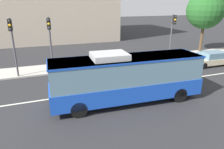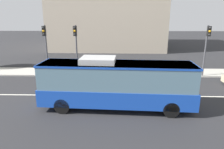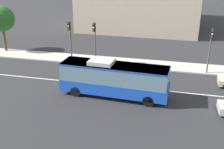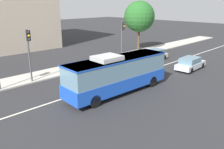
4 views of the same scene
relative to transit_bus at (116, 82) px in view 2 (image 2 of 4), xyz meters
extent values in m
plane|color=#28282B|center=(-1.33, 2.17, -1.81)|extent=(160.00, 160.00, 0.00)
cube|color=#B2ADA3|center=(-1.33, 9.08, -1.74)|extent=(80.00, 3.22, 0.14)
cube|color=silver|center=(-1.33, 2.17, -1.80)|extent=(76.00, 0.16, 0.01)
cube|color=#1947B7|center=(0.02, 0.00, -0.83)|extent=(10.12, 3.04, 1.10)
cube|color=slate|center=(0.02, 0.00, 0.50)|extent=(9.92, 2.95, 1.58)
cube|color=#1947B7|center=(0.02, 0.00, 1.23)|extent=(10.02, 3.01, 0.12)
cube|color=#B2B2B2|center=(-1.17, 0.06, 1.47)|extent=(2.29, 1.92, 0.36)
cylinder|color=black|center=(3.48, 0.91, -1.31)|extent=(1.01, 0.35, 1.00)
cylinder|color=black|center=(3.36, -1.28, -1.31)|extent=(1.01, 0.35, 1.00)
cylinder|color=black|center=(-3.31, 1.28, -1.31)|extent=(1.01, 0.35, 1.00)
cylinder|color=black|center=(-3.43, -0.91, -1.31)|extent=(1.01, 0.35, 1.00)
cylinder|color=#47474C|center=(-4.08, 7.79, 0.79)|extent=(0.16, 0.16, 5.20)
cube|color=black|center=(-4.10, 7.51, 2.84)|extent=(0.34, 0.30, 0.96)
sphere|color=#2D2D2D|center=(-4.11, 7.36, 3.16)|extent=(0.22, 0.22, 0.22)
sphere|color=#F9A514|center=(-4.11, 7.36, 2.84)|extent=(0.22, 0.22, 0.22)
sphere|color=#2D2D2D|center=(-4.11, 7.36, 2.52)|extent=(0.22, 0.22, 0.22)
cylinder|color=#47474C|center=(-7.15, 7.75, 0.79)|extent=(0.16, 0.16, 5.20)
cube|color=black|center=(-7.16, 7.47, 2.84)|extent=(0.33, 0.29, 0.96)
sphere|color=#2D2D2D|center=(-7.16, 7.32, 3.16)|extent=(0.22, 0.22, 0.22)
sphere|color=#F9A514|center=(-7.16, 7.32, 2.84)|extent=(0.22, 0.22, 0.22)
sphere|color=#2D2D2D|center=(-7.16, 7.32, 2.52)|extent=(0.22, 0.22, 0.22)
cylinder|color=#47474C|center=(8.86, 7.74, 0.79)|extent=(0.16, 0.16, 5.20)
cube|color=black|center=(8.87, 7.46, 2.84)|extent=(0.33, 0.29, 0.96)
sphere|color=#2D2D2D|center=(8.87, 7.31, 3.16)|extent=(0.22, 0.22, 0.22)
sphere|color=#F9A514|center=(8.87, 7.31, 2.84)|extent=(0.22, 0.22, 0.22)
sphere|color=#2D2D2D|center=(8.87, 7.31, 2.52)|extent=(0.22, 0.22, 0.22)
cube|color=#B7A893|center=(-1.72, 30.64, 6.69)|extent=(21.03, 18.17, 17.00)
cube|color=slate|center=(8.68, 30.46, 0.30)|extent=(0.35, 16.03, 1.50)
cube|color=slate|center=(8.68, 30.46, 3.70)|extent=(0.35, 16.03, 1.50)
cube|color=slate|center=(8.68, 30.46, 7.10)|extent=(0.35, 16.03, 1.50)
camera|label=1|loc=(-5.33, -11.60, 4.59)|focal=33.11mm
camera|label=2|loc=(0.05, -12.75, 4.11)|focal=32.68mm
camera|label=3|loc=(5.33, -23.06, 10.07)|focal=45.00mm
camera|label=4|loc=(-13.75, -13.08, 5.74)|focal=37.06mm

